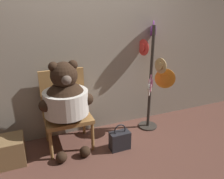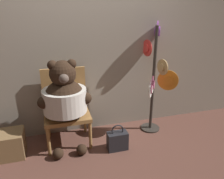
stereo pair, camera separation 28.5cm
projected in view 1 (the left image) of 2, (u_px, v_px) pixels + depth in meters
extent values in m
plane|color=brown|center=(101.00, 147.00, 2.88)|extent=(14.00, 14.00, 0.00)
cube|color=gray|center=(86.00, 45.00, 2.92)|extent=(8.00, 0.10, 2.51)
cylinder|color=#9E703D|center=(51.00, 146.00, 2.57)|extent=(0.04, 0.04, 0.38)
cylinder|color=#9E703D|center=(93.00, 137.00, 2.76)|extent=(0.04, 0.04, 0.38)
cylinder|color=#9E703D|center=(47.00, 128.00, 2.94)|extent=(0.04, 0.04, 0.38)
cylinder|color=#9E703D|center=(84.00, 121.00, 3.12)|extent=(0.04, 0.04, 0.38)
cube|color=#9E703D|center=(68.00, 118.00, 2.77)|extent=(0.57, 0.49, 0.05)
cube|color=#9E703D|center=(63.00, 90.00, 2.86)|extent=(0.57, 0.04, 0.55)
sphere|color=black|center=(66.00, 102.00, 2.62)|extent=(0.52, 0.52, 0.52)
cylinder|color=silver|center=(66.00, 102.00, 2.62)|extent=(0.53, 0.53, 0.29)
sphere|color=black|center=(64.00, 75.00, 2.50)|extent=(0.31, 0.31, 0.31)
sphere|color=black|center=(53.00, 67.00, 2.42)|extent=(0.11, 0.11, 0.11)
sphere|color=black|center=(73.00, 65.00, 2.50)|extent=(0.11, 0.11, 0.11)
sphere|color=brown|center=(66.00, 80.00, 2.39)|extent=(0.11, 0.11, 0.11)
sphere|color=black|center=(45.00, 106.00, 2.46)|extent=(0.15, 0.15, 0.15)
sphere|color=black|center=(87.00, 99.00, 2.64)|extent=(0.15, 0.15, 0.15)
sphere|color=black|center=(62.00, 157.00, 2.57)|extent=(0.14, 0.14, 0.14)
sphere|color=black|center=(85.00, 152.00, 2.67)|extent=(0.14, 0.14, 0.14)
cylinder|color=#332D28|center=(148.00, 126.00, 3.37)|extent=(0.28, 0.28, 0.02)
cylinder|color=#332D28|center=(151.00, 80.00, 3.11)|extent=(0.04, 0.04, 1.51)
cylinder|color=#7A388E|center=(153.00, 31.00, 3.05)|extent=(0.15, 0.25, 0.28)
cylinder|color=#7A388E|center=(153.00, 31.00, 3.05)|extent=(0.13, 0.15, 0.13)
cylinder|color=red|center=(143.00, 47.00, 3.11)|extent=(0.05, 0.23, 0.23)
cylinder|color=red|center=(143.00, 47.00, 3.11)|extent=(0.07, 0.12, 0.11)
cylinder|color=tan|center=(161.00, 66.00, 2.89)|extent=(0.05, 0.21, 0.21)
cylinder|color=tan|center=(161.00, 66.00, 2.89)|extent=(0.08, 0.11, 0.10)
cylinder|color=silver|center=(150.00, 87.00, 2.97)|extent=(0.15, 0.20, 0.24)
cylinder|color=silver|center=(150.00, 87.00, 2.97)|extent=(0.11, 0.12, 0.11)
cylinder|color=#D16693|center=(151.00, 83.00, 2.98)|extent=(0.14, 0.21, 0.24)
cylinder|color=#D16693|center=(151.00, 83.00, 2.98)|extent=(0.11, 0.13, 0.12)
cylinder|color=orange|center=(165.00, 78.00, 3.05)|extent=(0.24, 0.17, 0.28)
cylinder|color=orange|center=(165.00, 78.00, 3.05)|extent=(0.14, 0.12, 0.14)
cube|color=#232328|center=(120.00, 140.00, 2.80)|extent=(0.26, 0.14, 0.24)
torus|color=#232328|center=(120.00, 130.00, 2.75)|extent=(0.16, 0.02, 0.16)
cube|color=brown|center=(10.00, 151.00, 2.54)|extent=(0.32, 0.32, 0.32)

